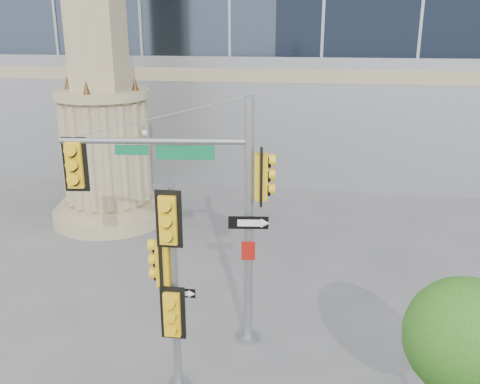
# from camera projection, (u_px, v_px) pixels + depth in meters

# --- Properties ---
(ground) EXTENTS (120.00, 120.00, 0.00)m
(ground) POSITION_uv_depth(u_px,v_px,m) (221.00, 375.00, 11.96)
(ground) COLOR #545456
(ground) RESTS_ON ground
(monument) EXTENTS (4.40, 4.40, 16.60)m
(monument) POSITION_uv_depth(u_px,v_px,m) (100.00, 78.00, 19.52)
(monument) COLOR #988967
(monument) RESTS_ON ground
(main_signal_pole) EXTENTS (4.68, 0.91, 6.02)m
(main_signal_pole) POSITION_uv_depth(u_px,v_px,m) (201.00, 197.00, 12.19)
(main_signal_pole) COLOR slate
(main_signal_pole) RESTS_ON ground
(secondary_signal_pole) EXTENTS (0.79, 0.59, 4.61)m
(secondary_signal_pole) POSITION_uv_depth(u_px,v_px,m) (170.00, 276.00, 10.67)
(secondary_signal_pole) COLOR slate
(secondary_signal_pole) RESTS_ON ground
(street_tree) EXTENTS (2.18, 2.13, 3.39)m
(street_tree) POSITION_uv_depth(u_px,v_px,m) (466.00, 342.00, 9.32)
(street_tree) COLOR #988967
(street_tree) RESTS_ON ground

